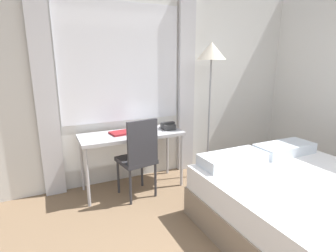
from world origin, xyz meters
TOP-DOWN VIEW (x-y plane):
  - wall_back_with_window at (-0.06, 2.75)m, footprint 5.49×0.13m
  - desk at (-0.50, 2.41)m, footprint 1.29×0.52m
  - desk_chair at (-0.51, 2.14)m, footprint 0.46×0.46m
  - bed at (0.67, 0.59)m, footprint 1.72×2.07m
  - standing_lamp at (0.60, 2.32)m, footprint 0.40×0.40m
  - telephone at (0.00, 2.39)m, footprint 0.17×0.17m
  - book at (-0.63, 2.45)m, footprint 0.29×0.25m

SIDE VIEW (x-z plane):
  - bed at x=0.67m, z-range -0.05..0.63m
  - desk_chair at x=-0.51m, z-range 0.06..1.05m
  - desk at x=-0.50m, z-range 0.31..1.06m
  - book at x=-0.63m, z-range 0.75..0.77m
  - telephone at x=0.00m, z-range 0.74..0.84m
  - wall_back_with_window at x=-0.06m, z-range 0.00..2.70m
  - standing_lamp at x=0.60m, z-range 0.70..2.57m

